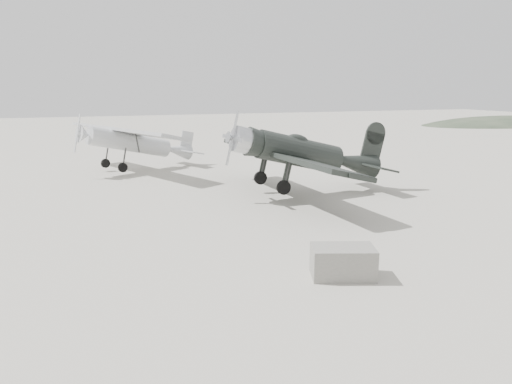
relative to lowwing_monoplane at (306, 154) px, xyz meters
The scene contains 5 objects.
ground 8.82m from the lowwing_monoplane, 110.87° to the right, with size 160.00×160.00×0.00m, color gray.
hill_northeast 56.83m from the lowwing_monoplane, 34.26° to the left, with size 32.00×16.00×5.20m, color #2F3B2B.
lowwing_monoplane is the anchor object (origin of this frame).
highwing_monoplane 12.17m from the lowwing_monoplane, 123.79° to the left, with size 8.17×11.07×3.19m.
equipment_block 10.83m from the lowwing_monoplane, 110.72° to the right, with size 1.72×1.07×0.86m, color slate.
Camera 1 is at (-7.62, -13.36, 5.17)m, focal length 35.00 mm.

